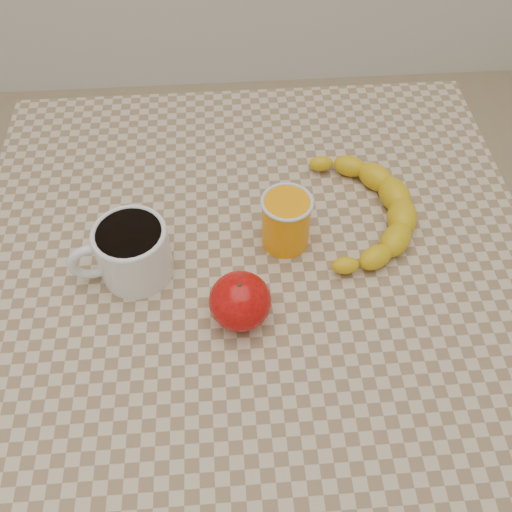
{
  "coord_description": "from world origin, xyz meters",
  "views": [
    {
      "loc": [
        -0.03,
        -0.48,
        1.38
      ],
      "look_at": [
        0.0,
        0.0,
        0.77
      ],
      "focal_mm": 40.0,
      "sensor_mm": 36.0,
      "label": 1
    }
  ],
  "objects": [
    {
      "name": "banana",
      "position": [
        0.16,
        0.07,
        0.77
      ],
      "size": [
        0.27,
        0.33,
        0.04
      ],
      "primitive_type": null,
      "rotation": [
        0.0,
        0.0,
        -0.15
      ],
      "color": "gold",
      "rests_on": "table"
    },
    {
      "name": "orange_juice_glass",
      "position": [
        0.04,
        0.04,
        0.79
      ],
      "size": [
        0.07,
        0.07,
        0.08
      ],
      "color": "#FF9408",
      "rests_on": "table"
    },
    {
      "name": "ground",
      "position": [
        0.0,
        0.0,
        0.0
      ],
      "size": [
        3.0,
        3.0,
        0.0
      ],
      "primitive_type": "plane",
      "color": "tan",
      "rests_on": "ground"
    },
    {
      "name": "table",
      "position": [
        0.0,
        0.0,
        0.66
      ],
      "size": [
        0.8,
        0.8,
        0.75
      ],
      "color": "tan",
      "rests_on": "ground"
    },
    {
      "name": "coffee_mug",
      "position": [
        -0.16,
        0.0,
        0.8
      ],
      "size": [
        0.14,
        0.12,
        0.08
      ],
      "color": "white",
      "rests_on": "table"
    },
    {
      "name": "apple",
      "position": [
        -0.03,
        -0.08,
        0.79
      ],
      "size": [
        0.09,
        0.09,
        0.07
      ],
      "color": "#930408",
      "rests_on": "table"
    }
  ]
}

